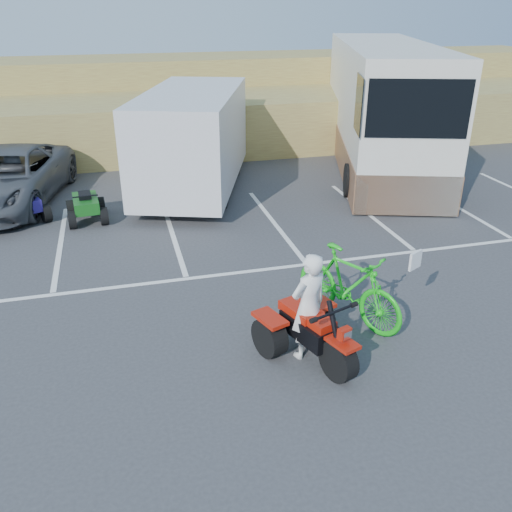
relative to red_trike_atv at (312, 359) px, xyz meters
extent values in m
plane|color=#38383B|center=(-1.60, 0.94, 0.00)|extent=(100.00, 100.00, 0.00)
cube|color=white|center=(-4.30, 5.94, 0.00)|extent=(0.12, 5.00, 0.01)
cube|color=white|center=(-1.60, 5.94, 0.00)|extent=(0.12, 5.00, 0.01)
cube|color=white|center=(1.10, 5.94, 0.00)|extent=(0.12, 5.00, 0.01)
cube|color=white|center=(3.80, 5.94, 0.00)|extent=(0.12, 5.00, 0.01)
cube|color=white|center=(6.50, 5.94, 0.00)|extent=(0.12, 5.00, 0.01)
cube|color=white|center=(-1.60, 3.34, 0.00)|extent=(28.00, 0.12, 0.01)
cube|color=olive|center=(-1.60, 14.94, 1.00)|extent=(40.00, 6.00, 2.00)
cube|color=olive|center=(-1.60, 18.44, 2.00)|extent=(40.00, 4.00, 2.20)
imported|color=white|center=(-0.05, 0.14, 0.92)|extent=(0.78, 0.64, 1.84)
imported|color=#14BF19|center=(1.03, 1.00, 0.70)|extent=(1.67, 2.36, 1.40)
imported|color=#494C51|center=(-5.80, 9.35, 0.77)|extent=(3.72, 5.96, 1.54)
cube|color=silver|center=(-0.47, 9.26, 1.64)|extent=(4.51, 6.85, 2.65)
cylinder|color=black|center=(-0.47, 9.26, 0.37)|extent=(2.45, 1.47, 0.74)
cube|color=silver|center=(6.37, 10.68, 2.06)|extent=(6.09, 11.45, 4.01)
cube|color=brown|center=(6.37, 10.68, 0.61)|extent=(6.14, 11.47, 1.11)
cube|color=black|center=(4.64, 5.37, 2.90)|extent=(2.44, 0.81, 1.45)
camera|label=1|loc=(-2.77, -6.86, 5.35)|focal=38.00mm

